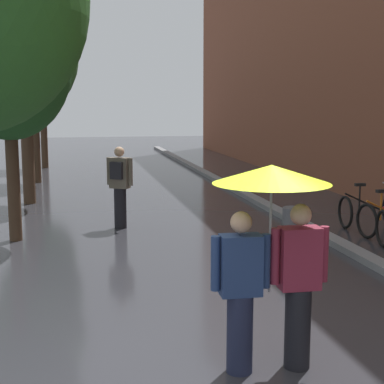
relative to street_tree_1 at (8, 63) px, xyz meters
name	(u,v)px	position (x,y,z in m)	size (l,w,h in m)	color
ground_plane	(239,366)	(2.72, -6.10, -3.38)	(80.00, 80.00, 0.00)	#2D2D33
kerb_strip	(248,196)	(5.92, 3.90, -3.32)	(0.30, 36.00, 0.12)	slate
street_tree_1	(8,63)	(0.00, 0.00, 0.00)	(2.37, 2.37, 4.86)	#473323
street_tree_2	(24,59)	(-0.02, 4.24, 0.36)	(2.77, 2.77, 5.18)	#473323
street_tree_3	(32,65)	(-0.06, 8.37, 0.46)	(2.82, 2.82, 5.39)	#473323
street_tree_4	(42,74)	(0.02, 12.82, 0.38)	(2.29, 2.29, 5.26)	#473323
parked_bicycle_4	(368,210)	(7.27, -0.33, -3.00)	(1.11, 0.75, 0.96)	black
couple_under_umbrella	(271,234)	(2.99, -6.22, -1.99)	(1.19, 1.14, 2.06)	#1E233D
litter_bin	(295,232)	(4.87, -2.17, -2.96)	(0.44, 0.44, 0.85)	#4C4C51
pedestrian_walking_midground	(120,185)	(2.08, 0.69, -2.46)	(0.52, 0.44, 1.73)	black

